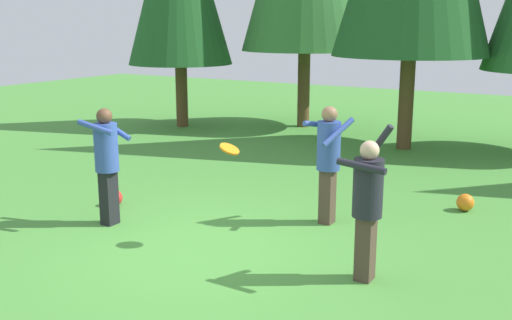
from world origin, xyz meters
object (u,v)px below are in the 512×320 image
Objects in this scene: person_thrower at (368,199)px; ball_orange at (465,202)px; ball_red at (115,198)px; person_catcher at (107,156)px; frisbee at (229,149)px; person_bystander at (328,155)px.

ball_orange is (0.43, 3.27, -0.84)m from person_thrower.
person_thrower is 6.58× the size of ball_orange.
ball_red is (-4.51, 0.67, -0.85)m from person_thrower.
frisbee is at bearing 0.00° from person_catcher.
ball_orange is (2.38, 3.12, -1.17)m from frisbee.
frisbee reaches higher than ball_red.
person_catcher is 6.67× the size of ball_red.
person_bystander reaches higher than ball_red.
ball_red is at bearing -4.08° from person_thrower.
person_bystander is 6.76× the size of ball_red.
person_thrower reaches higher than person_catcher.
person_catcher reaches higher than ball_orange.
ball_red is (-2.57, 0.52, -1.18)m from frisbee.
person_catcher is 6.11× the size of frisbee.
person_thrower reaches higher than person_bystander.
frisbee is 4.09m from ball_orange.
person_bystander is 3.56m from ball_red.
person_bystander is at bearing 26.00° from person_catcher.
ball_red is (-3.31, -0.96, -0.91)m from person_bystander.
person_catcher reaches higher than ball_red.
person_bystander reaches higher than ball_orange.
person_bystander is 6.34× the size of ball_orange.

